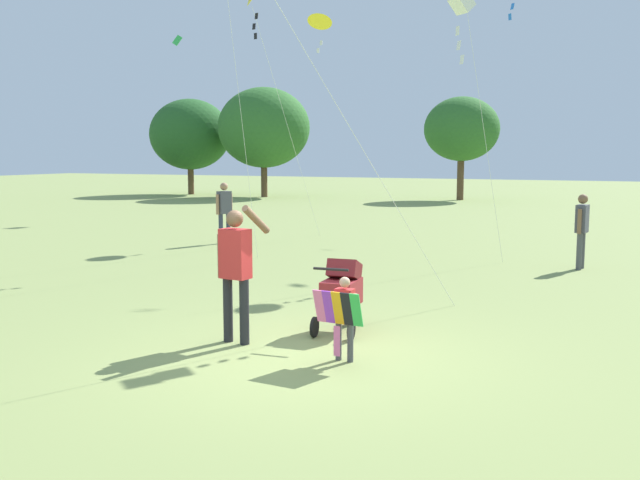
% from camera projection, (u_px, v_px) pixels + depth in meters
% --- Properties ---
extents(ground_plane, '(120.00, 120.00, 0.00)m').
position_uv_depth(ground_plane, '(304.00, 357.00, 8.65)').
color(ground_plane, '#849351').
extents(treeline_distant, '(42.24, 7.62, 6.13)m').
position_uv_depth(treeline_distant, '(389.00, 130.00, 37.63)').
color(treeline_distant, brown).
rests_on(treeline_distant, ground).
extents(child_with_butterfly_kite, '(0.61, 0.35, 1.02)m').
position_uv_depth(child_with_butterfly_kite, '(343.00, 312.00, 8.37)').
color(child_with_butterfly_kite, '#4C4C51').
rests_on(child_with_butterfly_kite, ground).
extents(person_adult_flyer, '(0.61, 0.53, 1.83)m').
position_uv_depth(person_adult_flyer, '(236.00, 263.00, 9.16)').
color(person_adult_flyer, '#232328').
rests_on(person_adult_flyer, ground).
extents(stroller, '(0.58, 1.10, 1.03)m').
position_uv_depth(stroller, '(342.00, 289.00, 9.78)').
color(stroller, black).
rests_on(stroller, ground).
extents(kite_orange_delta, '(0.61, 1.88, 6.45)m').
position_uv_depth(kite_orange_delta, '(254.00, 6.00, 16.04)').
color(kite_orange_delta, yellow).
rests_on(kite_orange_delta, ground).
extents(kite_blue_high, '(0.80, 3.88, 6.50)m').
position_uv_depth(kite_blue_high, '(319.00, 24.00, 20.58)').
color(kite_blue_high, yellow).
rests_on(kite_blue_high, ground).
extents(person_red_shirt, '(0.34, 0.50, 1.67)m').
position_uv_depth(person_red_shirt, '(224.00, 208.00, 19.38)').
color(person_red_shirt, '#33384C').
rests_on(person_red_shirt, ground).
extents(person_sitting_far, '(0.27, 0.51, 1.61)m').
position_uv_depth(person_sitting_far, '(582.00, 225.00, 15.05)').
color(person_sitting_far, '#4C4C51').
rests_on(person_sitting_far, ground).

